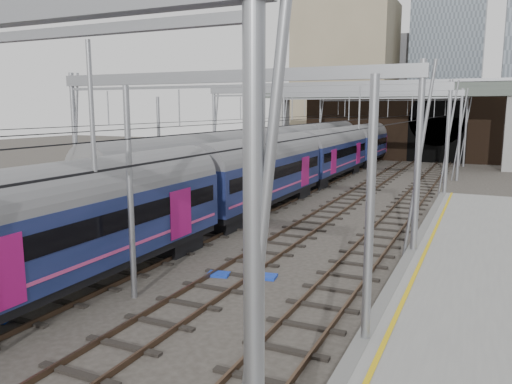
% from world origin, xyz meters
% --- Properties ---
extents(ground, '(160.00, 160.00, 0.00)m').
position_xyz_m(ground, '(0.00, 0.00, 0.00)').
color(ground, '#38332D').
rests_on(ground, ground).
extents(tracks, '(14.40, 80.00, 0.22)m').
position_xyz_m(tracks, '(0.00, 15.00, 0.02)').
color(tracks, '#4C3828').
rests_on(tracks, ground).
extents(overhead_line, '(16.80, 80.00, 8.00)m').
position_xyz_m(overhead_line, '(0.00, 21.49, 6.57)').
color(overhead_line, gray).
rests_on(overhead_line, ground).
extents(retaining_wall, '(28.00, 2.75, 9.00)m').
position_xyz_m(retaining_wall, '(1.40, 51.93, 4.33)').
color(retaining_wall, black).
rests_on(retaining_wall, ground).
extents(overbridge, '(28.00, 3.00, 9.25)m').
position_xyz_m(overbridge, '(0.00, 46.00, 7.27)').
color(overbridge, gray).
rests_on(overbridge, ground).
extents(city_skyline, '(37.50, 27.50, 60.00)m').
position_xyz_m(city_skyline, '(2.73, 70.48, 17.09)').
color(city_skyline, tan).
rests_on(city_skyline, ground).
extents(train_main, '(2.64, 61.10, 4.60)m').
position_xyz_m(train_main, '(-2.00, 24.58, 2.39)').
color(train_main, black).
rests_on(train_main, ground).
extents(train_second, '(2.76, 63.86, 4.76)m').
position_xyz_m(train_second, '(-6.00, 37.70, 2.46)').
color(train_second, black).
rests_on(train_second, ground).
extents(equip_cover_b, '(0.99, 0.77, 0.11)m').
position_xyz_m(equip_cover_b, '(3.17, 5.64, 0.05)').
color(equip_cover_b, '#1839B6').
rests_on(equip_cover_b, ground).
extents(equip_cover_c, '(0.94, 0.75, 0.10)m').
position_xyz_m(equip_cover_c, '(1.48, 5.14, 0.05)').
color(equip_cover_c, '#1839B6').
rests_on(equip_cover_c, ground).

